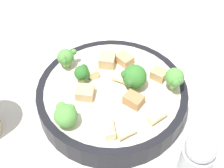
# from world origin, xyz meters

# --- Properties ---
(ground_plane) EXTENTS (2.00, 2.00, 0.00)m
(ground_plane) POSITION_xyz_m (0.00, 0.00, 0.00)
(ground_plane) COLOR beige
(pasta_bowl) EXTENTS (0.23, 0.23, 0.04)m
(pasta_bowl) POSITION_xyz_m (0.00, 0.00, 0.02)
(pasta_bowl) COLOR black
(pasta_bowl) RESTS_ON ground_plane
(broccoli_floret_0) EXTENTS (0.03, 0.03, 0.04)m
(broccoli_floret_0) POSITION_xyz_m (-0.06, 0.07, 0.06)
(broccoli_floret_0) COLOR #9EC175
(broccoli_floret_0) RESTS_ON pasta_bowl
(broccoli_floret_1) EXTENTS (0.03, 0.03, 0.03)m
(broccoli_floret_1) POSITION_xyz_m (0.02, -0.09, 0.06)
(broccoli_floret_1) COLOR #9EC175
(broccoli_floret_1) RESTS_ON pasta_bowl
(broccoli_floret_2) EXTENTS (0.03, 0.02, 0.03)m
(broccoli_floret_2) POSITION_xyz_m (0.02, -0.04, 0.05)
(broccoli_floret_2) COLOR #93B766
(broccoli_floret_2) RESTS_ON pasta_bowl
(broccoli_floret_3) EXTENTS (0.03, 0.03, 0.03)m
(broccoli_floret_3) POSITION_xyz_m (0.09, -0.00, 0.06)
(broccoli_floret_3) COLOR #9EC175
(broccoli_floret_3) RESTS_ON pasta_bowl
(broccoli_floret_4) EXTENTS (0.04, 0.04, 0.04)m
(broccoli_floret_4) POSITION_xyz_m (-0.02, 0.02, 0.06)
(broccoli_floret_4) COLOR #93B766
(broccoli_floret_4) RESTS_ON pasta_bowl
(rigatoni_0) EXTENTS (0.02, 0.03, 0.01)m
(rigatoni_0) POSITION_xyz_m (-0.02, -0.00, 0.04)
(rigatoni_0) COLOR beige
(rigatoni_0) RESTS_ON pasta_bowl
(rigatoni_1) EXTENTS (0.03, 0.02, 0.01)m
(rigatoni_1) POSITION_xyz_m (0.00, 0.08, 0.04)
(rigatoni_1) COLOR beige
(rigatoni_1) RESTS_ON pasta_bowl
(rigatoni_2) EXTENTS (0.02, 0.03, 0.02)m
(rigatoni_2) POSITION_xyz_m (-0.00, -0.04, 0.05)
(rigatoni_2) COLOR beige
(rigatoni_2) RESTS_ON pasta_bowl
(rigatoni_3) EXTENTS (0.03, 0.03, 0.01)m
(rigatoni_3) POSITION_xyz_m (0.06, 0.05, 0.04)
(rigatoni_3) COLOR beige
(rigatoni_3) RESTS_ON pasta_bowl
(rigatoni_4) EXTENTS (0.03, 0.02, 0.01)m
(rigatoni_4) POSITION_xyz_m (0.05, 0.07, 0.04)
(rigatoni_4) COLOR beige
(rigatoni_4) RESTS_ON pasta_bowl
(chicken_chunk_0) EXTENTS (0.03, 0.03, 0.02)m
(chicken_chunk_0) POSITION_xyz_m (0.04, -0.02, 0.05)
(chicken_chunk_0) COLOR tan
(chicken_chunk_0) RESTS_ON pasta_bowl
(chicken_chunk_1) EXTENTS (0.03, 0.03, 0.02)m
(chicken_chunk_1) POSITION_xyz_m (-0.03, -0.04, 0.05)
(chicken_chunk_1) COLOR tan
(chicken_chunk_1) RESTS_ON pasta_bowl
(chicken_chunk_2) EXTENTS (0.02, 0.03, 0.02)m
(chicken_chunk_2) POSITION_xyz_m (-0.00, 0.04, 0.05)
(chicken_chunk_2) COLOR #A87A4C
(chicken_chunk_2) RESTS_ON pasta_bowl
(chicken_chunk_3) EXTENTS (0.02, 0.02, 0.01)m
(chicken_chunk_3) POSITION_xyz_m (-0.07, 0.04, 0.05)
(chicken_chunk_3) COLOR tan
(chicken_chunk_3) RESTS_ON pasta_bowl
(chicken_chunk_4) EXTENTS (0.02, 0.03, 0.01)m
(chicken_chunk_4) POSITION_xyz_m (-0.06, -0.02, 0.04)
(chicken_chunk_4) COLOR tan
(chicken_chunk_4) RESTS_ON pasta_bowl
(pepper_shaker) EXTENTS (0.04, 0.04, 0.10)m
(pepper_shaker) POSITION_xyz_m (0.03, 0.16, 0.05)
(pepper_shaker) COLOR #B2B2B7
(pepper_shaker) RESTS_ON ground_plane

